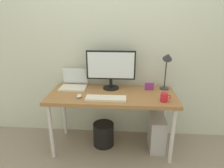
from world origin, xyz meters
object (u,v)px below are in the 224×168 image
(monitor, at_px, (111,67))
(keyboard, at_px, (106,98))
(computer_tower, at_px, (157,132))
(mouse, at_px, (79,96))
(wastebasket, at_px, (104,134))
(desk, at_px, (112,99))
(coffee_mug, at_px, (164,97))
(photo_frame, at_px, (149,86))
(desk_lamp, at_px, (167,62))
(laptop, at_px, (74,83))

(monitor, xyz_separation_m, keyboard, (-0.03, -0.34, -0.26))
(keyboard, distance_m, computer_tower, 0.83)
(keyboard, height_order, mouse, mouse)
(mouse, relative_size, wastebasket, 0.30)
(desk, distance_m, computer_tower, 0.71)
(monitor, bearing_deg, mouse, -137.21)
(desk, distance_m, coffee_mug, 0.60)
(desk, xyz_separation_m, monitor, (-0.03, 0.17, 0.34))
(photo_frame, bearing_deg, mouse, -160.25)
(keyboard, relative_size, coffee_mug, 3.90)
(monitor, xyz_separation_m, desk_lamp, (0.66, 0.00, 0.07))
(computer_tower, bearing_deg, coffee_mug, -87.08)
(monitor, relative_size, coffee_mug, 5.23)
(desk_lamp, xyz_separation_m, mouse, (-0.99, -0.31, -0.32))
(desk_lamp, xyz_separation_m, photo_frame, (-0.19, -0.02, -0.29))
(desk, distance_m, keyboard, 0.19)
(desk, relative_size, mouse, 16.31)
(monitor, relative_size, photo_frame, 5.36)
(coffee_mug, distance_m, computer_tower, 0.60)
(coffee_mug, distance_m, photo_frame, 0.35)
(desk_lamp, relative_size, keyboard, 1.09)
(desk, height_order, photo_frame, photo_frame)
(monitor, distance_m, desk_lamp, 0.66)
(monitor, height_order, keyboard, monitor)
(mouse, bearing_deg, laptop, 113.36)
(desk, height_order, desk_lamp, desk_lamp)
(wastebasket, bearing_deg, photo_frame, 12.62)
(desk, distance_m, photo_frame, 0.48)
(photo_frame, height_order, wastebasket, photo_frame)
(laptop, relative_size, mouse, 3.56)
(desk_lamp, relative_size, computer_tower, 1.14)
(desk, height_order, keyboard, keyboard)
(mouse, distance_m, coffee_mug, 0.92)
(mouse, bearing_deg, photo_frame, 19.75)
(laptop, relative_size, coffee_mug, 2.84)
(wastebasket, bearing_deg, monitor, 59.11)
(keyboard, xyz_separation_m, photo_frame, (0.50, 0.32, 0.04))
(desk, relative_size, laptop, 4.59)
(coffee_mug, relative_size, photo_frame, 1.03)
(desk_lamp, distance_m, coffee_mug, 0.46)
(laptop, bearing_deg, computer_tower, -8.87)
(desk_lamp, bearing_deg, desk, -164.59)
(desk_lamp, bearing_deg, monitor, -179.92)
(desk, xyz_separation_m, desk_lamp, (0.63, 0.17, 0.41))
(coffee_mug, height_order, computer_tower, coffee_mug)
(desk, xyz_separation_m, computer_tower, (0.55, 0.03, -0.45))
(desk, height_order, wastebasket, desk)
(desk, height_order, computer_tower, desk)
(monitor, height_order, computer_tower, monitor)
(laptop, bearing_deg, desk_lamp, -0.73)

